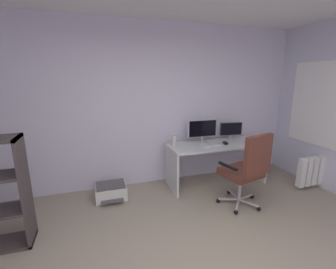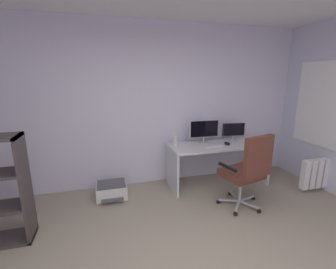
{
  "view_description": "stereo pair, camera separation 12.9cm",
  "coord_description": "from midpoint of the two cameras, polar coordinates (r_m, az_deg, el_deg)",
  "views": [
    {
      "loc": [
        -0.82,
        -1.31,
        1.83
      ],
      "look_at": [
        0.18,
        1.78,
        1.03
      ],
      "focal_mm": 24.96,
      "sensor_mm": 36.0,
      "label": 1
    },
    {
      "loc": [
        -0.7,
        -1.35,
        1.83
      ],
      "look_at": [
        0.18,
        1.78,
        1.03
      ],
      "focal_mm": 24.96,
      "sensor_mm": 36.0,
      "label": 2
    }
  ],
  "objects": [
    {
      "name": "office_chair",
      "position": [
        3.44,
        19.92,
        -7.88
      ],
      "size": [
        0.65,
        0.67,
        1.11
      ],
      "color": "#B7BABC",
      "rests_on": "ground"
    },
    {
      "name": "window_frame",
      "position": [
        4.49,
        36.54,
        5.53
      ],
      "size": [
        0.02,
        1.49,
        1.38
      ],
      "primitive_type": "cube",
      "color": "white"
    },
    {
      "name": "printer",
      "position": [
        3.84,
        -12.64,
        -13.13
      ],
      "size": [
        0.46,
        0.44,
        0.23
      ],
      "color": "silver",
      "rests_on": "ground"
    },
    {
      "name": "computer_mouse",
      "position": [
        4.07,
        15.13,
        -2.17
      ],
      "size": [
        0.08,
        0.11,
        0.03
      ],
      "primitive_type": "cube",
      "rotation": [
        0.0,
        0.0,
        -0.17
      ],
      "color": "black",
      "rests_on": "desk"
    },
    {
      "name": "radiator",
      "position": [
        4.65,
        33.93,
        -7.8
      ],
      "size": [
        0.73,
        0.1,
        0.49
      ],
      "color": "white",
      "rests_on": "ground"
    },
    {
      "name": "monitor_secondary",
      "position": [
        4.35,
        16.53,
        0.93
      ],
      "size": [
        0.4,
        0.18,
        0.31
      ],
      "color": "#B2B5B7",
      "rests_on": "desk"
    },
    {
      "name": "monitor_main",
      "position": [
        4.07,
        9.7,
        1.21
      ],
      "size": [
        0.54,
        0.18,
        0.4
      ],
      "color": "#B2B5B7",
      "rests_on": "desk"
    },
    {
      "name": "keyboard",
      "position": [
        3.92,
        11.73,
        -2.69
      ],
      "size": [
        0.35,
        0.15,
        0.02
      ],
      "primitive_type": "cube",
      "rotation": [
        0.0,
        0.0,
        0.05
      ],
      "color": "silver",
      "rests_on": "desk"
    },
    {
      "name": "desktop_speaker",
      "position": [
        3.86,
        2.68,
        -1.49
      ],
      "size": [
        0.07,
        0.07,
        0.17
      ],
      "primitive_type": "cylinder",
      "color": "silver",
      "rests_on": "desk"
    },
    {
      "name": "wall_back",
      "position": [
        3.97,
        -4.62,
        6.91
      ],
      "size": [
        5.57,
        0.1,
        2.71
      ],
      "primitive_type": "cube",
      "color": "silver",
      "rests_on": "ground"
    },
    {
      "name": "desk",
      "position": [
        4.12,
        13.06,
        -4.68
      ],
      "size": [
        1.68,
        0.65,
        0.73
      ],
      "color": "silver",
      "rests_on": "ground"
    }
  ]
}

